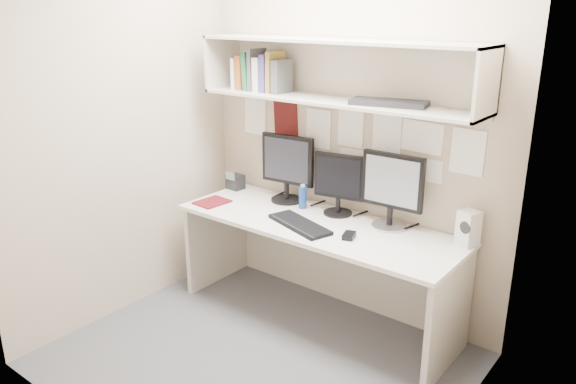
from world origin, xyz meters
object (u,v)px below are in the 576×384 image
Objects in this scene: monitor_center at (339,181)px; desk at (317,270)px; monitor_right at (392,188)px; desk_phone at (235,182)px; monitor_left at (287,166)px; keyboard at (300,224)px; speaker at (468,228)px; maroon_notebook at (212,202)px.

desk is at bearing -105.49° from monitor_center.
monitor_right is (0.40, -0.00, 0.03)m from monitor_center.
monitor_center is at bearing 4.57° from desk_phone.
monitor_left is 1.00× the size of monitor_right.
desk is at bearing -8.61° from desk_phone.
monitor_right reaches higher than keyboard.
monitor_left is 0.55m from desk_phone.
speaker is (0.99, 0.38, 0.10)m from keyboard.
monitor_center reaches higher than keyboard.
desk_phone is (-0.89, 0.33, 0.05)m from keyboard.
monitor_center is 0.98m from desk_phone.
maroon_notebook reaches higher than desk.
monitor_left reaches higher than desk.
desk is at bearing 16.07° from maroon_notebook.
speaker is at bearing 1.15° from monitor_right.
maroon_notebook is (-1.78, -0.41, -0.10)m from speaker.
monitor_right is (0.86, 0.00, -0.00)m from monitor_left.
speaker reaches higher than desk_phone.
monitor_center is 0.93m from speaker.
keyboard is at bearing -109.86° from desk.
maroon_notebook is at bearing -141.33° from monitor_left.
monitor_left is at bearing 178.85° from monitor_right.
keyboard is at bearing -17.57° from desk_phone.
maroon_notebook is at bearing -71.69° from desk_phone.
monitor_left reaches higher than maroon_notebook.
speaker reaches higher than maroon_notebook.
monitor_right is 0.65m from keyboard.
monitor_center is 1.82× the size of maroon_notebook.
monitor_right is at bearing 21.74° from maroon_notebook.
monitor_right is at bearing -157.29° from speaker.
monitor_center is 1.95× the size of speaker.
monitor_right is (0.43, 0.22, 0.63)m from desk.
monitor_left is 0.59m from keyboard.
speaker reaches higher than keyboard.
maroon_notebook is (-1.27, -0.39, -0.26)m from monitor_right.
desk is at bearing -145.28° from speaker.
desk_phone is at bearing 178.30° from monitor_left.
speaker is at bearing 39.14° from keyboard.
desk_phone is at bearing 168.62° from desk.
desk is 0.64m from monitor_center.
desk is 4.65× the size of monitor_center.
desk_phone is (-0.96, -0.03, -0.18)m from monitor_center.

